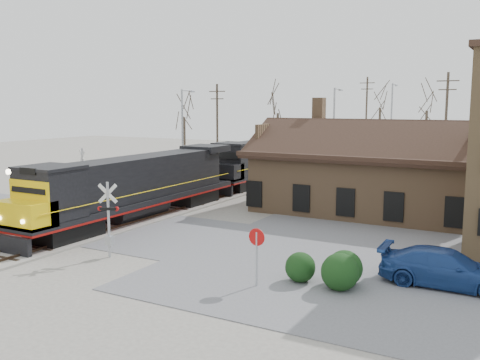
# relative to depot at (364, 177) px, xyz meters

# --- Properties ---
(ground) EXTENTS (140.00, 140.00, 0.00)m
(ground) POSITION_rel_depot_xyz_m (-11.99, -12.00, -2.41)
(ground) COLOR #A29D93
(ground) RESTS_ON ground
(road) EXTENTS (60.00, 9.00, 0.03)m
(road) POSITION_rel_depot_xyz_m (-11.99, -12.00, -2.39)
(road) COLOR slate
(road) RESTS_ON ground
(parking_lot) EXTENTS (22.00, 26.00, 0.03)m
(parking_lot) POSITION_rel_depot_xyz_m (6.01, -8.00, -2.39)
(parking_lot) COLOR slate
(parking_lot) RESTS_ON ground
(track_main) EXTENTS (3.40, 90.00, 0.24)m
(track_main) POSITION_rel_depot_xyz_m (-11.99, 3.00, -2.34)
(track_main) COLOR #A29D93
(track_main) RESTS_ON ground
(track_siding) EXTENTS (3.40, 90.00, 0.24)m
(track_siding) POSITION_rel_depot_xyz_m (-16.49, 3.00, -2.34)
(track_siding) COLOR #A29D93
(track_siding) RESTS_ON ground
(depot) EXTENTS (15.20, 9.31, 7.90)m
(depot) POSITION_rel_depot_xyz_m (0.00, 0.00, 0.00)
(depot) COLOR #8A6747
(depot) RESTS_ON ground
(locomotive_lead) EXTENTS (2.87, 19.23, 4.27)m
(locomotive_lead) POSITION_rel_depot_xyz_m (-11.99, -10.34, -0.17)
(locomotive_lead) COLOR black
(locomotive_lead) RESTS_ON ground
(locomotive_trailing) EXTENTS (2.87, 19.23, 4.04)m
(locomotive_trailing) POSITION_rel_depot_xyz_m (-11.99, 9.17, -0.17)
(locomotive_trailing) COLOR black
(locomotive_trailing) RESTS_ON ground
(crossbuck_near) EXTENTS (1.01, 0.49, 3.72)m
(crossbuck_near) POSITION_rel_depot_xyz_m (-7.61, -17.13, -0.64)
(crossbuck_near) COLOR #A5A8AD
(crossbuck_near) RESTS_ON ground
(crossbuck_far) EXTENTS (1.12, 0.54, 4.13)m
(crossbuck_far) POSITION_rel_depot_xyz_m (-19.55, -7.03, -0.47)
(crossbuck_far) COLOR #A5A8AD
(crossbuck_far) RESTS_ON ground
(do_not_enter_sign) EXTENTS (0.73, 0.08, 2.45)m
(do_not_enter_sign) POSITION_rel_depot_xyz_m (0.63, -17.42, -0.72)
(do_not_enter_sign) COLOR #A5A8AD
(do_not_enter_sign) RESTS_ON ground
(parked_car) EXTENTS (5.38, 2.30, 1.54)m
(parked_car) POSITION_rel_depot_xyz_m (7.41, -13.61, -1.63)
(parked_car) COLOR navy
(parked_car) RESTS_ON ground
(hedge_a) EXTENTS (1.28, 1.28, 1.28)m
(hedge_a) POSITION_rel_depot_xyz_m (1.97, -16.01, -1.77)
(hedge_a) COLOR black
(hedge_a) RESTS_ON ground
(hedge_b) EXTENTS (1.48, 1.48, 1.48)m
(hedge_b) POSITION_rel_depot_xyz_m (3.74, -15.53, -1.67)
(hedge_b) COLOR black
(hedge_b) RESTS_ON ground
(hedge_c) EXTENTS (1.53, 1.53, 1.53)m
(hedge_c) POSITION_rel_depot_xyz_m (3.76, -16.20, -1.64)
(hedge_c) COLOR black
(hedge_c) RESTS_ON ground
(streetlight_a) EXTENTS (0.25, 2.04, 8.75)m
(streetlight_a) POSITION_rel_depot_xyz_m (-17.86, 3.77, 2.50)
(streetlight_a) COLOR #A5A8AD
(streetlight_a) RESTS_ON ground
(streetlight_b) EXTENTS (0.25, 2.04, 8.92)m
(streetlight_b) POSITION_rel_depot_xyz_m (-6.27, 11.55, 2.59)
(streetlight_b) COLOR #A5A8AD
(streetlight_b) RESTS_ON ground
(streetlight_c) EXTENTS (0.25, 2.04, 9.61)m
(streetlight_c) POSITION_rel_depot_xyz_m (-3.44, 21.71, 2.94)
(streetlight_c) COLOR #A5A8AD
(streetlight_c) RESTS_ON ground
(utility_pole_a) EXTENTS (2.00, 0.24, 9.59)m
(utility_pole_a) POSITION_rel_depot_xyz_m (-20.55, 14.04, 2.61)
(utility_pole_a) COLOR #382D23
(utility_pole_a) RESTS_ON ground
(utility_pole_b) EXTENTS (2.00, 0.24, 10.99)m
(utility_pole_b) POSITION_rel_depot_xyz_m (-9.89, 34.69, 3.32)
(utility_pole_b) COLOR #382D23
(utility_pole_b) RESTS_ON ground
(utility_pole_c) EXTENTS (2.00, 0.24, 10.35)m
(utility_pole_c) POSITION_rel_depot_xyz_m (2.71, 16.94, 3.00)
(utility_pole_c) COLOR #382D23
(utility_pole_c) RESTS_ON ground
(tree_a) EXTENTS (3.90, 3.90, 9.56)m
(tree_a) POSITION_rel_depot_xyz_m (-27.31, 17.39, 4.39)
(tree_a) COLOR #382D23
(tree_a) RESTS_ON ground
(tree_b) EXTENTS (4.20, 4.20, 10.29)m
(tree_b) POSITION_rel_depot_xyz_m (-18.31, 24.88, 4.92)
(tree_b) COLOR #382D23
(tree_b) RESTS_ON ground
(tree_c) EXTENTS (4.59, 4.59, 11.24)m
(tree_c) POSITION_rel_depot_xyz_m (-8.65, 36.93, 5.60)
(tree_c) COLOR #382D23
(tree_c) RESTS_ON ground
(tree_d) EXTENTS (4.41, 4.41, 10.81)m
(tree_d) POSITION_rel_depot_xyz_m (-1.70, 32.10, 5.29)
(tree_d) COLOR #382D23
(tree_d) RESTS_ON ground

